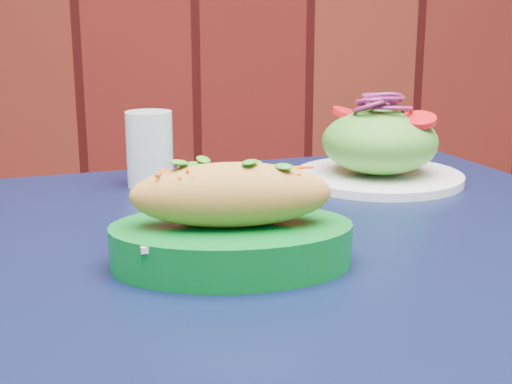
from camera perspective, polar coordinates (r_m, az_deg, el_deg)
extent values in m
cube|color=black|center=(0.81, 4.98, -4.31)|extent=(0.95, 0.95, 0.03)
cylinder|color=black|center=(1.37, 11.82, -13.56)|extent=(0.04, 0.04, 0.72)
cube|color=white|center=(0.69, -1.97, -2.94)|extent=(0.18, 0.11, 0.01)
ellipsoid|color=gold|center=(0.68, -2.00, -0.21)|extent=(0.20, 0.08, 0.06)
cylinder|color=white|center=(1.06, 9.74, 1.21)|extent=(0.25, 0.25, 0.01)
ellipsoid|color=#4C992D|center=(1.05, 9.86, 3.98)|extent=(0.17, 0.17, 0.09)
cylinder|color=red|center=(1.02, 12.90, 5.92)|extent=(0.05, 0.05, 0.01)
cylinder|color=red|center=(1.06, 7.41, 6.45)|extent=(0.05, 0.05, 0.01)
cylinder|color=red|center=(1.09, 9.20, 6.58)|extent=(0.05, 0.05, 0.01)
torus|color=#811C5A|center=(1.04, 9.98, 6.74)|extent=(0.06, 0.06, 0.01)
torus|color=#811C5A|center=(1.04, 9.99, 6.96)|extent=(0.06, 0.06, 0.01)
torus|color=#811C5A|center=(1.04, 10.00, 7.18)|extent=(0.06, 0.06, 0.01)
torus|color=#811C5A|center=(1.04, 10.01, 7.40)|extent=(0.06, 0.06, 0.01)
torus|color=#811C5A|center=(1.04, 10.02, 7.62)|extent=(0.06, 0.06, 0.01)
torus|color=#811C5A|center=(1.04, 10.03, 7.84)|extent=(0.06, 0.06, 0.01)
cylinder|color=silver|center=(1.01, -8.50, 3.42)|extent=(0.07, 0.07, 0.11)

